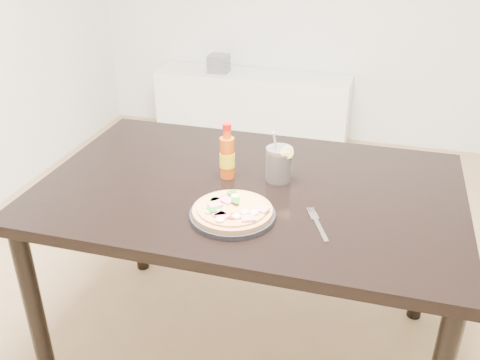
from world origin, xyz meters
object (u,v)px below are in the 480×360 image
(pizza, at_px, (232,210))
(fork, at_px, (317,223))
(dining_table, at_px, (249,206))
(hot_sauce_bottle, at_px, (227,156))
(cola_cup, at_px, (279,165))
(plate, at_px, (233,215))
(media_console, at_px, (253,107))

(pizza, xyz_separation_m, fork, (0.25, 0.04, -0.02))
(fork, bearing_deg, dining_table, 121.10)
(dining_table, xyz_separation_m, pizza, (0.00, -0.22, 0.11))
(hot_sauce_bottle, distance_m, fork, 0.42)
(pizza, height_order, cola_cup, cola_cup)
(plate, xyz_separation_m, hot_sauce_bottle, (-0.09, 0.25, 0.07))
(plate, xyz_separation_m, media_console, (-0.53, 2.31, -0.51))
(cola_cup, height_order, media_console, cola_cup)
(plate, height_order, pizza, pizza)
(pizza, bearing_deg, hot_sauce_bottle, 109.97)
(pizza, relative_size, media_console, 0.17)
(hot_sauce_bottle, bearing_deg, plate, -69.72)
(dining_table, bearing_deg, cola_cup, 38.10)
(dining_table, relative_size, plate, 5.40)
(pizza, distance_m, fork, 0.26)
(media_console, bearing_deg, hot_sauce_bottle, -77.93)
(hot_sauce_bottle, xyz_separation_m, cola_cup, (0.18, 0.03, -0.02))
(dining_table, relative_size, pizza, 5.79)
(plate, distance_m, media_console, 2.42)
(dining_table, bearing_deg, plate, -89.17)
(cola_cup, xyz_separation_m, media_console, (-0.61, 2.02, -0.56))
(dining_table, height_order, fork, fork)
(plate, relative_size, hot_sauce_bottle, 1.32)
(plate, distance_m, hot_sauce_bottle, 0.28)
(dining_table, distance_m, plate, 0.23)
(dining_table, relative_size, media_console, 1.00)
(hot_sauce_bottle, xyz_separation_m, media_console, (-0.44, 2.05, -0.58))
(pizza, xyz_separation_m, cola_cup, (0.08, 0.28, 0.03))
(dining_table, xyz_separation_m, plate, (0.00, -0.21, 0.09))
(pizza, bearing_deg, fork, 8.00)
(plate, xyz_separation_m, pizza, (-0.00, -0.00, 0.02))
(dining_table, distance_m, hot_sauce_bottle, 0.19)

